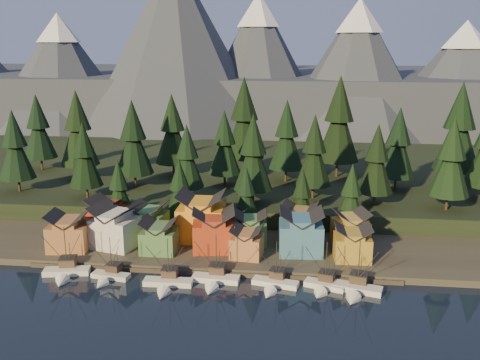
# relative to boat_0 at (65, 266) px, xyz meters

# --- Properties ---
(ground) EXTENTS (500.00, 500.00, 0.00)m
(ground) POSITION_rel_boat_0_xyz_m (30.44, -11.13, -2.21)
(ground) COLOR black
(ground) RESTS_ON ground
(shore_strip) EXTENTS (400.00, 50.00, 1.50)m
(shore_strip) POSITION_rel_boat_0_xyz_m (30.44, 28.87, -1.46)
(shore_strip) COLOR #383128
(shore_strip) RESTS_ON ground
(hillside) EXTENTS (420.00, 100.00, 6.00)m
(hillside) POSITION_rel_boat_0_xyz_m (30.44, 78.87, 0.79)
(hillside) COLOR black
(hillside) RESTS_ON ground
(dock) EXTENTS (80.00, 4.00, 1.00)m
(dock) POSITION_rel_boat_0_xyz_m (30.44, 5.37, -1.71)
(dock) COLOR #4B4235
(dock) RESTS_ON ground
(mountain_ridge) EXTENTS (560.00, 190.00, 90.00)m
(mountain_ridge) POSITION_rel_boat_0_xyz_m (26.24, 202.46, 23.85)
(mountain_ridge) COLOR #464C5A
(mountain_ridge) RESTS_ON ground
(boat_0) EXTENTS (10.26, 10.84, 11.57)m
(boat_0) POSITION_rel_boat_0_xyz_m (0.00, 0.00, 0.00)
(boat_0) COLOR silver
(boat_0) RESTS_ON ground
(boat_1) EXTENTS (8.58, 9.11, 9.85)m
(boat_1) POSITION_rel_boat_0_xyz_m (9.69, -0.65, -0.31)
(boat_1) COLOR beige
(boat_1) RESTS_ON ground
(boat_2) EXTENTS (10.29, 11.18, 10.95)m
(boat_2) POSITION_rel_boat_0_xyz_m (22.62, -2.69, -0.22)
(boat_2) COLOR silver
(boat_2) RESTS_ON ground
(boat_3) EXTENTS (10.15, 10.95, 11.23)m
(boat_3) POSITION_rel_boat_0_xyz_m (31.95, 0.06, -0.11)
(boat_3) COLOR white
(boat_3) RESTS_ON ground
(boat_4) EXTENTS (10.03, 10.56, 10.45)m
(boat_4) POSITION_rel_boat_0_xyz_m (44.14, -0.36, -0.30)
(boat_4) COLOR white
(boat_4) RESTS_ON ground
(boat_5) EXTENTS (8.83, 9.38, 10.72)m
(boat_5) POSITION_rel_boat_0_xyz_m (54.08, -0.11, -0.07)
(boat_5) COLOR white
(boat_5) RESTS_ON ground
(boat_6) EXTENTS (10.48, 10.97, 11.65)m
(boat_6) POSITION_rel_boat_0_xyz_m (60.37, -1.15, 0.01)
(boat_6) COLOR silver
(boat_6) RESTS_ON ground
(house_front_0) EXTENTS (9.63, 9.19, 8.85)m
(house_front_0) POSITION_rel_boat_0_xyz_m (-3.65, 11.12, 3.95)
(house_front_0) COLOR #9E6538
(house_front_0) RESTS_ON shore_strip
(house_front_1) EXTENTS (11.72, 11.45, 10.00)m
(house_front_1) POSITION_rel_boat_0_xyz_m (6.45, 14.02, 4.55)
(house_front_1) COLOR beige
(house_front_1) RESTS_ON shore_strip
(house_front_2) EXTENTS (7.82, 7.89, 7.65)m
(house_front_2) POSITION_rel_boat_0_xyz_m (17.33, 12.10, 3.31)
(house_front_2) COLOR #48713D
(house_front_2) RESTS_ON shore_strip
(house_front_3) EXTENTS (10.80, 10.43, 9.66)m
(house_front_3) POSITION_rel_boat_0_xyz_m (29.44, 14.91, 4.37)
(house_front_3) COLOR #A43619
(house_front_3) RESTS_ON shore_strip
(house_front_4) EXTENTS (7.41, 7.89, 6.89)m
(house_front_4) POSITION_rel_boat_0_xyz_m (37.42, 11.47, 2.91)
(house_front_4) COLOR #AA6B3C
(house_front_4) RESTS_ON shore_strip
(house_front_5) EXTENTS (10.20, 9.38, 10.14)m
(house_front_5) POSITION_rel_boat_0_xyz_m (49.31, 14.94, 4.62)
(house_front_5) COLOR #386885
(house_front_5) RESTS_ON shore_strip
(house_front_6) EXTENTS (8.11, 7.70, 7.82)m
(house_front_6) POSITION_rel_boat_0_xyz_m (60.62, 12.52, 3.40)
(house_front_6) COLOR #AA842B
(house_front_6) RESTS_ON shore_strip
(house_back_0) EXTENTS (9.71, 9.43, 9.17)m
(house_back_0) POSITION_rel_boat_0_xyz_m (1.29, 22.54, 4.11)
(house_back_0) COLOR maroon
(house_back_0) RESTS_ON shore_strip
(house_back_1) EXTENTS (8.64, 8.73, 8.76)m
(house_back_1) POSITION_rel_boat_0_xyz_m (12.73, 20.24, 3.89)
(house_back_1) COLOR #427A45
(house_back_1) RESTS_ON shore_strip
(house_back_2) EXTENTS (11.03, 10.13, 11.65)m
(house_back_2) POSITION_rel_boat_0_xyz_m (25.41, 21.02, 5.41)
(house_back_2) COLOR orange
(house_back_2) RESTS_ON shore_strip
(house_back_3) EXTENTS (8.24, 7.48, 7.77)m
(house_back_3) POSITION_rel_boat_0_xyz_m (37.42, 19.51, 3.38)
(house_back_3) COLOR #467640
(house_back_3) RESTS_ON shore_strip
(house_back_4) EXTENTS (9.37, 9.09, 9.03)m
(house_back_4) POSITION_rel_boat_0_xyz_m (49.04, 23.29, 4.03)
(house_back_4) COLOR olive
(house_back_4) RESTS_ON shore_strip
(house_back_5) EXTENTS (9.31, 9.38, 8.56)m
(house_back_5) POSITION_rel_boat_0_xyz_m (60.84, 20.69, 3.79)
(house_back_5) COLOR #B08E3E
(house_back_5) RESTS_ON shore_strip
(tree_hill_0) EXTENTS (10.22, 10.22, 23.80)m
(tree_hill_0) POSITION_rel_boat_0_xyz_m (-31.56, 40.87, 16.80)
(tree_hill_0) COLOR #332319
(tree_hill_0) RESTS_ON hillside
(tree_hill_1) EXTENTS (11.98, 11.98, 27.90)m
(tree_hill_1) POSITION_rel_boat_0_xyz_m (-19.56, 56.87, 19.05)
(tree_hill_1) COLOR #332319
(tree_hill_1) RESTS_ON hillside
(tree_hill_2) EXTENTS (9.15, 9.15, 21.32)m
(tree_hill_2) POSITION_rel_boat_0_xyz_m (-9.56, 36.87, 15.44)
(tree_hill_2) COLOR #332319
(tree_hill_2) RESTS_ON hillside
(tree_hill_3) EXTENTS (11.16, 11.16, 26.01)m
(tree_hill_3) POSITION_rel_boat_0_xyz_m (0.44, 48.87, 18.01)
(tree_hill_3) COLOR #332319
(tree_hill_3) RESTS_ON hillside
(tree_hill_4) EXTENTS (11.31, 11.31, 26.35)m
(tree_hill_4) POSITION_rel_boat_0_xyz_m (8.44, 63.87, 18.20)
(tree_hill_4) COLOR #332319
(tree_hill_4) RESTS_ON hillside
(tree_hill_5) EXTENTS (8.94, 8.94, 20.83)m
(tree_hill_5) POSITION_rel_boat_0_xyz_m (18.44, 38.87, 15.17)
(tree_hill_5) COLOR #332319
(tree_hill_5) RESTS_ON hillside
(tree_hill_6) EXTENTS (9.79, 9.79, 22.82)m
(tree_hill_6) POSITION_rel_boat_0_xyz_m (26.44, 53.87, 16.26)
(tree_hill_6) COLOR #332319
(tree_hill_6) RESTS_ON hillside
(tree_hill_7) EXTENTS (10.42, 10.42, 24.28)m
(tree_hill_7) POSITION_rel_boat_0_xyz_m (36.44, 36.87, 17.06)
(tree_hill_7) COLOR #332319
(tree_hill_7) RESTS_ON hillside
(tree_hill_8) EXTENTS (10.87, 10.87, 25.32)m
(tree_hill_8) POSITION_rel_boat_0_xyz_m (44.44, 60.87, 17.64)
(tree_hill_8) COLOR #332319
(tree_hill_8) RESTS_ON hillside
(tree_hill_9) EXTENTS (9.99, 9.99, 23.27)m
(tree_hill_9) POSITION_rel_boat_0_xyz_m (52.44, 43.87, 16.51)
(tree_hill_9) COLOR #332319
(tree_hill_9) RESTS_ON hillside
(tree_hill_10) EXTENTS (13.72, 13.72, 31.97)m
(tree_hill_10) POSITION_rel_boat_0_xyz_m (60.44, 68.87, 21.27)
(tree_hill_10) COLOR #332319
(tree_hill_10) RESTS_ON hillside
(tree_hill_11) EXTENTS (9.36, 9.36, 21.80)m
(tree_hill_11) POSITION_rel_boat_0_xyz_m (68.44, 38.87, 15.70)
(tree_hill_11) COLOR #332319
(tree_hill_11) RESTS_ON hillside
(tree_hill_12) EXTENTS (10.42, 10.42, 24.28)m
(tree_hill_12) POSITION_rel_boat_0_xyz_m (76.44, 54.87, 17.06)
(tree_hill_12) COLOR #332319
(tree_hill_12) RESTS_ON hillside
(tree_hill_13) EXTENTS (10.37, 10.37, 24.15)m
(tree_hill_13) POSITION_rel_boat_0_xyz_m (86.44, 36.87, 16.99)
(tree_hill_13) COLOR #332319
(tree_hill_13) RESTS_ON hillside
(tree_hill_14) EXTENTS (13.34, 13.34, 31.07)m
(tree_hill_14) POSITION_rel_boat_0_xyz_m (94.44, 60.87, 20.78)
(tree_hill_14) COLOR #332319
(tree_hill_14) RESTS_ON hillside
(tree_hill_15) EXTENTS (13.43, 13.43, 31.29)m
(tree_hill_15) POSITION_rel_boat_0_xyz_m (30.44, 70.87, 20.90)
(tree_hill_15) COLOR #332319
(tree_hill_15) RESTS_ON hillside
(tree_hill_16) EXTENTS (10.93, 10.93, 25.47)m
(tree_hill_16) POSITION_rel_boat_0_xyz_m (-37.56, 66.87, 17.71)
(tree_hill_16) COLOR #332319
(tree_hill_16) RESTS_ON hillside
(tree_shore_0) EXTENTS (7.49, 7.49, 17.45)m
(tree_shore_0) POSITION_rel_boat_0_xyz_m (2.44, 28.87, 8.83)
(tree_shore_0) COLOR #332319
(tree_shore_0) RESTS_ON shore_strip
(tree_shore_1) EXTENTS (7.74, 7.74, 18.04)m
(tree_shore_1) POSITION_rel_boat_0_xyz_m (18.44, 28.87, 9.15)
(tree_shore_1) COLOR #332319
(tree_shore_1) RESTS_ON shore_strip
(tree_shore_2) EXTENTS (7.19, 7.19, 16.74)m
(tree_shore_2) POSITION_rel_boat_0_xyz_m (35.44, 28.87, 8.43)
(tree_shore_2) COLOR #332319
(tree_shore_2) RESTS_ON shore_strip
(tree_shore_3) EXTENTS (7.12, 7.12, 16.59)m
(tree_shore_3) POSITION_rel_boat_0_xyz_m (49.44, 28.87, 8.36)
(tree_shore_3) COLOR #332319
(tree_shore_3) RESTS_ON shore_strip
(tree_shore_4) EXTENTS (7.71, 7.71, 17.97)m
(tree_shore_4) POSITION_rel_boat_0_xyz_m (61.44, 28.87, 9.11)
(tree_shore_4) COLOR #332319
(tree_shore_4) RESTS_ON shore_strip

